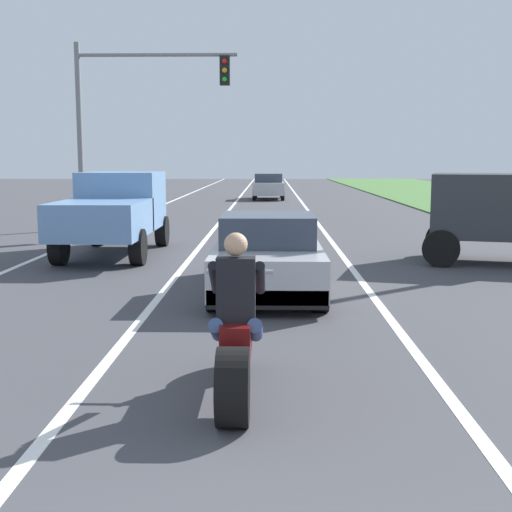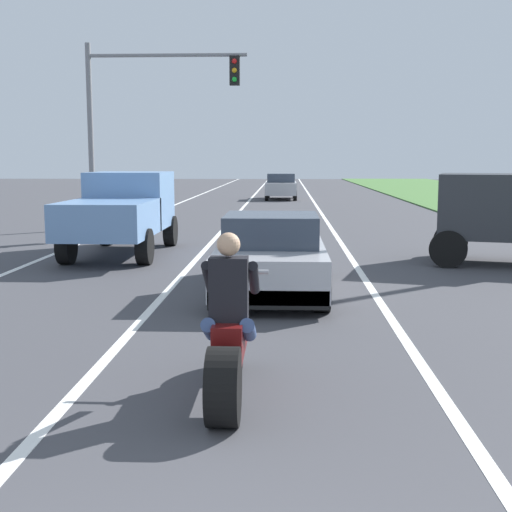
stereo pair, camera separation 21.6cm
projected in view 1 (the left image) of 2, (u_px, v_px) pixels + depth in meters
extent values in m
cube|color=white|center=(103.00, 230.00, 22.18)|extent=(0.14, 120.00, 0.01)
cube|color=white|center=(323.00, 231.00, 22.03)|extent=(0.14, 120.00, 0.01)
cube|color=white|center=(213.00, 230.00, 22.10)|extent=(0.14, 120.00, 0.01)
cylinder|color=black|center=(233.00, 387.00, 5.84)|extent=(0.28, 0.69, 0.69)
cylinder|color=black|center=(241.00, 343.00, 7.38)|extent=(0.12, 0.63, 0.63)
cube|color=#590F0F|center=(237.00, 333.00, 6.62)|extent=(0.28, 1.10, 0.36)
cylinder|color=#B2B2B7|center=(240.00, 311.00, 7.24)|extent=(0.08, 0.36, 0.73)
cylinder|color=#A5A5AA|center=(240.00, 272.00, 7.16)|extent=(0.70, 0.05, 0.05)
cube|color=black|center=(236.00, 289.00, 6.32)|extent=(0.36, 0.24, 0.60)
sphere|color=tan|center=(236.00, 244.00, 6.26)|extent=(0.22, 0.22, 0.22)
cylinder|color=#384C7A|center=(217.00, 330.00, 6.41)|extent=(0.14, 0.47, 0.32)
cylinder|color=black|center=(215.00, 278.00, 6.61)|extent=(0.10, 0.51, 0.40)
cylinder|color=#384C7A|center=(255.00, 330.00, 6.40)|extent=(0.14, 0.47, 0.32)
cylinder|color=black|center=(260.00, 278.00, 6.61)|extent=(0.10, 0.51, 0.40)
cube|color=#B7B7BC|center=(268.00, 261.00, 11.82)|extent=(1.80, 4.30, 0.64)
cube|color=#333D4C|center=(268.00, 230.00, 11.54)|extent=(1.56, 1.70, 0.52)
cube|color=black|center=(267.00, 299.00, 9.82)|extent=(1.76, 0.20, 0.28)
cylinder|color=black|center=(228.00, 260.00, 13.45)|extent=(0.24, 0.64, 0.64)
cylinder|color=black|center=(308.00, 260.00, 13.41)|extent=(0.24, 0.64, 0.64)
cylinder|color=black|center=(215.00, 291.00, 10.28)|extent=(0.24, 0.64, 0.64)
cylinder|color=black|center=(320.00, 291.00, 10.25)|extent=(0.24, 0.64, 0.64)
cube|color=#6B93C6|center=(122.00, 200.00, 17.20)|extent=(1.90, 2.10, 1.40)
cube|color=#333D4C|center=(125.00, 184.00, 17.49)|extent=(1.67, 0.29, 0.57)
cube|color=#6B93C6|center=(101.00, 219.00, 15.02)|extent=(1.90, 2.70, 0.80)
cylinder|color=black|center=(97.00, 231.00, 18.13)|extent=(0.28, 0.80, 0.80)
cylinder|color=black|center=(162.00, 231.00, 18.10)|extent=(0.28, 0.80, 0.80)
cylinder|color=black|center=(59.00, 247.00, 14.82)|extent=(0.28, 0.80, 0.80)
cylinder|color=black|center=(138.00, 247.00, 14.78)|extent=(0.28, 0.80, 0.80)
cube|color=#2D3035|center=(481.00, 205.00, 15.05)|extent=(2.52, 2.38, 1.40)
cube|color=#333D4C|center=(465.00, 188.00, 15.09)|extent=(0.71, 1.69, 0.57)
cylinder|color=black|center=(441.00, 248.00, 14.57)|extent=(0.85, 0.48, 0.80)
cylinder|color=black|center=(442.00, 239.00, 16.22)|extent=(0.85, 0.48, 0.80)
cylinder|color=gray|center=(80.00, 138.00, 22.01)|extent=(0.18, 0.18, 6.00)
cylinder|color=gray|center=(157.00, 55.00, 21.59)|extent=(5.13, 0.12, 0.12)
cube|color=black|center=(225.00, 71.00, 21.62)|extent=(0.32, 0.24, 0.90)
sphere|color=red|center=(224.00, 61.00, 21.44)|extent=(0.16, 0.16, 0.16)
sphere|color=orange|center=(225.00, 70.00, 21.48)|extent=(0.16, 0.16, 0.16)
sphere|color=green|center=(225.00, 79.00, 21.52)|extent=(0.16, 0.16, 0.16)
cube|color=#B2B2B7|center=(269.00, 188.00, 39.57)|extent=(1.76, 4.00, 0.70)
cube|color=#333D4C|center=(269.00, 178.00, 39.28)|extent=(1.56, 2.00, 0.50)
cylinder|color=black|center=(255.00, 193.00, 41.02)|extent=(0.20, 0.60, 0.60)
cylinder|color=black|center=(282.00, 193.00, 40.99)|extent=(0.20, 0.60, 0.60)
cylinder|color=black|center=(254.00, 195.00, 38.25)|extent=(0.20, 0.60, 0.60)
cylinder|color=black|center=(283.00, 195.00, 38.21)|extent=(0.20, 0.60, 0.60)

